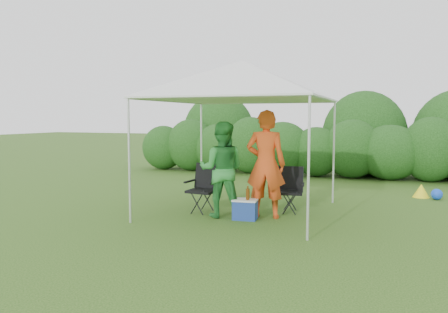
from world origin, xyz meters
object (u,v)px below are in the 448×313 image
(chair_right, at_px, (290,186))
(man, at_px, (266,164))
(woman, at_px, (222,170))
(canopy, at_px, (243,81))
(cooler, at_px, (245,209))
(chair_left, at_px, (204,184))

(chair_right, distance_m, man, 0.86)
(man, relative_size, woman, 1.12)
(chair_right, relative_size, man, 0.44)
(chair_right, bearing_deg, woman, -149.70)
(chair_right, bearing_deg, canopy, -166.20)
(canopy, xyz_separation_m, chair_right, (0.84, 0.36, -1.98))
(canopy, relative_size, man, 1.62)
(man, distance_m, cooler, 0.88)
(canopy, distance_m, woman, 1.70)
(woman, relative_size, cooler, 3.75)
(chair_right, height_order, cooler, chair_right)
(canopy, xyz_separation_m, chair_left, (-0.69, -0.22, -1.95))
(canopy, height_order, woman, canopy)
(chair_right, bearing_deg, man, -124.38)
(chair_right, relative_size, woman, 0.50)
(man, xyz_separation_m, cooler, (-0.29, -0.28, -0.78))
(man, bearing_deg, chair_right, -122.56)
(chair_left, bearing_deg, cooler, -16.57)
(chair_left, bearing_deg, canopy, 21.91)
(canopy, relative_size, woman, 1.81)
(cooler, bearing_deg, man, 38.04)
(chair_left, distance_m, woman, 0.65)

